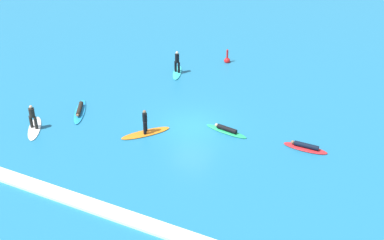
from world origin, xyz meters
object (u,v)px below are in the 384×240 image
(surfer_on_teal_board, at_px, (177,68))
(surfer_on_red_board, at_px, (305,147))
(surfer_on_orange_board, at_px, (145,129))
(surfer_on_white_board, at_px, (34,123))
(surfer_on_blue_board, at_px, (80,111))
(surfer_on_green_board, at_px, (226,130))
(marker_buoy, at_px, (227,60))

(surfer_on_teal_board, xyz_separation_m, surfer_on_red_board, (11.59, -5.81, -0.34))
(surfer_on_orange_board, distance_m, surfer_on_red_board, 9.82)
(surfer_on_white_board, bearing_deg, surfer_on_teal_board, -54.91)
(surfer_on_blue_board, distance_m, surfer_on_green_board, 9.94)
(surfer_on_orange_board, relative_size, surfer_on_red_board, 1.10)
(surfer_on_white_board, distance_m, marker_buoy, 16.23)
(surfer_on_teal_board, distance_m, surfer_on_green_board, 9.00)
(surfer_on_blue_board, height_order, marker_buoy, marker_buoy)
(surfer_on_teal_board, distance_m, surfer_on_orange_board, 8.78)
(surfer_on_teal_board, height_order, surfer_on_green_board, surfer_on_teal_board)
(surfer_on_white_board, height_order, surfer_on_red_board, surfer_on_white_board)
(surfer_on_green_board, bearing_deg, marker_buoy, -59.98)
(surfer_on_teal_board, relative_size, surfer_on_blue_board, 0.79)
(surfer_on_blue_board, xyz_separation_m, marker_buoy, (5.80, 11.62, 0.06))
(surfer_on_teal_board, relative_size, surfer_on_white_board, 0.90)
(surfer_on_teal_board, distance_m, surfer_on_white_board, 11.96)
(surfer_on_green_board, bearing_deg, surfer_on_blue_board, 19.39)
(surfer_on_red_board, xyz_separation_m, marker_buoy, (-8.93, 9.30, 0.06))
(surfer_on_teal_board, xyz_separation_m, surfer_on_blue_board, (-3.14, -8.13, -0.34))
(surfer_on_blue_board, relative_size, surfer_on_red_board, 1.20)
(surfer_on_blue_board, height_order, surfer_on_red_board, surfer_on_blue_board)
(surfer_on_white_board, xyz_separation_m, surfer_on_blue_board, (1.35, 2.96, -0.31))
(surfer_on_teal_board, relative_size, surfer_on_orange_board, 0.86)
(surfer_on_blue_board, bearing_deg, surfer_on_white_board, -52.57)
(surfer_on_teal_board, height_order, surfer_on_blue_board, surfer_on_teal_board)
(surfer_on_green_board, height_order, surfer_on_red_board, surfer_on_red_board)
(surfer_on_orange_board, bearing_deg, surfer_on_teal_board, 53.58)
(surfer_on_blue_board, height_order, surfer_on_green_board, surfer_on_blue_board)
(surfer_on_orange_board, xyz_separation_m, surfer_on_green_board, (4.45, 2.40, -0.21))
(surfer_on_blue_board, xyz_separation_m, surfer_on_green_board, (9.74, 2.01, 0.00))
(surfer_on_white_board, height_order, surfer_on_blue_board, surfer_on_white_board)
(surfer_on_teal_board, relative_size, marker_buoy, 2.12)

